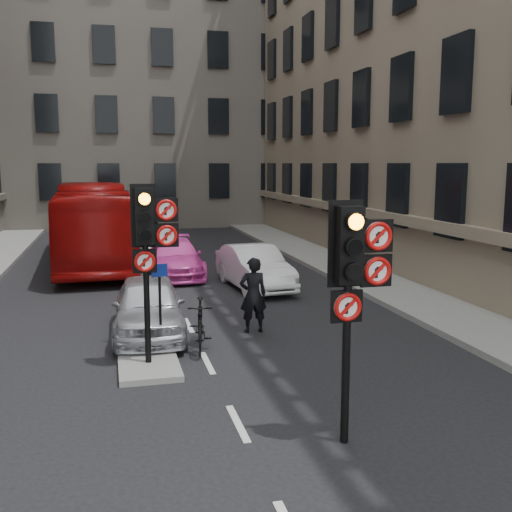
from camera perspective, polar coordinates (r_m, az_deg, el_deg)
name	(u,v)px	position (r m, az deg, el deg)	size (l,w,h in m)	color
ground	(271,489)	(8.14, 1.41, -21.31)	(120.00, 120.00, 0.00)	black
pavement_right	(380,280)	(21.25, 11.72, -2.25)	(3.00, 50.00, 0.16)	gray
centre_island	(149,365)	(12.48, -10.19, -10.16)	(1.20, 2.00, 0.12)	gray
building_far	(131,79)	(45.22, -11.81, 16.14)	(30.00, 14.00, 20.00)	#6B645A
signal_near	(354,270)	(8.61, 9.32, -1.37)	(0.91, 0.40, 3.58)	black
signal_far	(149,235)	(11.89, -10.12, 1.99)	(0.91, 0.40, 3.58)	black
car_silver	(148,306)	(14.60, -10.20, -4.73)	(1.66, 4.13, 1.41)	#B9BAC2
car_white	(254,267)	(19.70, -0.17, -1.06)	(1.50, 4.30, 1.42)	white
car_pink	(175,258)	(22.12, -7.74, -0.17)	(1.87, 4.59, 1.33)	#E844AF
bus_red	(92,224)	(25.47, -15.33, 3.00)	(2.77, 11.83, 3.30)	maroon
motorcycle	(200,325)	(13.40, -5.33, -6.52)	(0.52, 1.83, 1.10)	black
motorcyclist	(253,295)	(14.55, -0.28, -3.74)	(0.68, 0.44, 1.85)	black
info_sign	(160,296)	(12.64, -9.14, -3.78)	(0.33, 0.11, 1.91)	black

